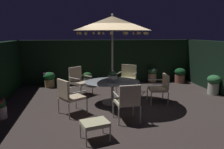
% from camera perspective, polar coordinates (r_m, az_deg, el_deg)
% --- Properties ---
extents(ground_plane, '(8.13, 6.98, 0.02)m').
position_cam_1_polar(ground_plane, '(6.80, 2.99, -8.27)').
color(ground_plane, '#3F3531').
extents(hedge_backdrop_rear, '(8.13, 0.30, 1.93)m').
position_cam_1_polar(hedge_backdrop_rear, '(9.79, -1.01, 3.52)').
color(hedge_backdrop_rear, black).
rests_on(hedge_backdrop_rear, ground_plane).
extents(patio_dining_table, '(1.77, 1.42, 0.72)m').
position_cam_1_polar(patio_dining_table, '(6.87, 0.10, -2.84)').
color(patio_dining_table, silver).
rests_on(patio_dining_table, ground_plane).
extents(patio_umbrella, '(2.37, 2.37, 2.80)m').
position_cam_1_polar(patio_umbrella, '(6.68, 0.11, 13.37)').
color(patio_umbrella, silver).
rests_on(patio_umbrella, ground_plane).
extents(centerpiece_planter, '(0.29, 0.29, 0.37)m').
position_cam_1_polar(centerpiece_planter, '(6.68, 0.18, -0.25)').
color(centerpiece_planter, beige).
rests_on(centerpiece_planter, patio_dining_table).
extents(patio_chair_north, '(0.64, 0.70, 0.92)m').
position_cam_1_polar(patio_chair_north, '(7.12, 12.78, -3.07)').
color(patio_chair_north, beige).
rests_on(patio_chair_north, ground_plane).
extents(patio_chair_northeast, '(0.85, 0.83, 1.02)m').
position_cam_1_polar(patio_chair_northeast, '(8.32, 4.15, -0.41)').
color(patio_chair_northeast, silver).
rests_on(patio_chair_northeast, ground_plane).
extents(patio_chair_east, '(0.88, 0.88, 1.01)m').
position_cam_1_polar(patio_chair_east, '(7.93, -8.86, -1.27)').
color(patio_chair_east, silver).
rests_on(patio_chair_east, ground_plane).
extents(patio_chair_southeast, '(0.83, 0.83, 1.00)m').
position_cam_1_polar(patio_chair_southeast, '(6.00, -11.37, -5.21)').
color(patio_chair_southeast, beige).
rests_on(patio_chair_southeast, ground_plane).
extents(patio_chair_south, '(0.64, 0.63, 0.99)m').
position_cam_1_polar(patio_chair_south, '(5.43, 4.22, -6.72)').
color(patio_chair_south, silver).
rests_on(patio_chair_south, ground_plane).
extents(ottoman_footrest, '(0.65, 0.58, 0.41)m').
position_cam_1_polar(ottoman_footrest, '(4.62, -4.57, -12.91)').
color(ottoman_footrest, silver).
rests_on(ottoman_footrest, ground_plane).
extents(potted_plant_front_corner, '(0.49, 0.49, 0.67)m').
position_cam_1_polar(potted_plant_front_corner, '(10.24, 17.56, -0.11)').
color(potted_plant_front_corner, '#A25F4E').
rests_on(potted_plant_front_corner, ground_plane).
extents(potted_plant_right_far, '(0.41, 0.41, 0.67)m').
position_cam_1_polar(potted_plant_right_far, '(9.37, 3.76, -0.57)').
color(potted_plant_right_far, '#A96E40').
rests_on(potted_plant_right_far, ground_plane).
extents(potted_plant_left_far, '(0.48, 0.48, 0.63)m').
position_cam_1_polar(potted_plant_left_far, '(9.34, -16.27, -1.13)').
color(potted_plant_left_far, tan).
rests_on(potted_plant_left_far, ground_plane).
extents(potted_plant_back_center, '(0.48, 0.48, 0.72)m').
position_cam_1_polar(potted_plant_back_center, '(8.74, 25.36, -2.20)').
color(potted_plant_back_center, beige).
rests_on(potted_plant_back_center, ground_plane).
extents(potted_plant_back_left, '(0.45, 0.43, 0.66)m').
position_cam_1_polar(potted_plant_back_left, '(10.07, 10.59, 0.00)').
color(potted_plant_back_left, tan).
rests_on(potted_plant_back_left, ground_plane).
extents(potted_plant_back_right, '(0.38, 0.38, 0.60)m').
position_cam_1_polar(potted_plant_back_right, '(9.18, -6.51, -1.06)').
color(potted_plant_back_right, silver).
rests_on(potted_plant_back_right, ground_plane).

